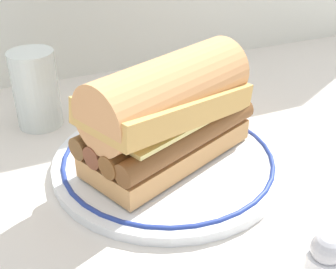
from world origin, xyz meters
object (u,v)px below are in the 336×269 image
at_px(salt_shaker, 322,268).
at_px(plate, 168,160).
at_px(drinking_glass, 37,94).
at_px(sausage_sandwich, 168,111).

bearing_deg(salt_shaker, plate, 99.03).
xyz_separation_m(plate, drinking_glass, (-0.13, 0.17, 0.04)).
relative_size(sausage_sandwich, salt_shaker, 3.43).
height_order(sausage_sandwich, drinking_glass, sausage_sandwich).
bearing_deg(plate, salt_shaker, -80.97).
distance_m(plate, drinking_glass, 0.22).
height_order(plate, sausage_sandwich, sausage_sandwich).
distance_m(drinking_glass, salt_shaker, 0.44).
relative_size(plate, salt_shaker, 4.14).
bearing_deg(salt_shaker, sausage_sandwich, 99.03).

